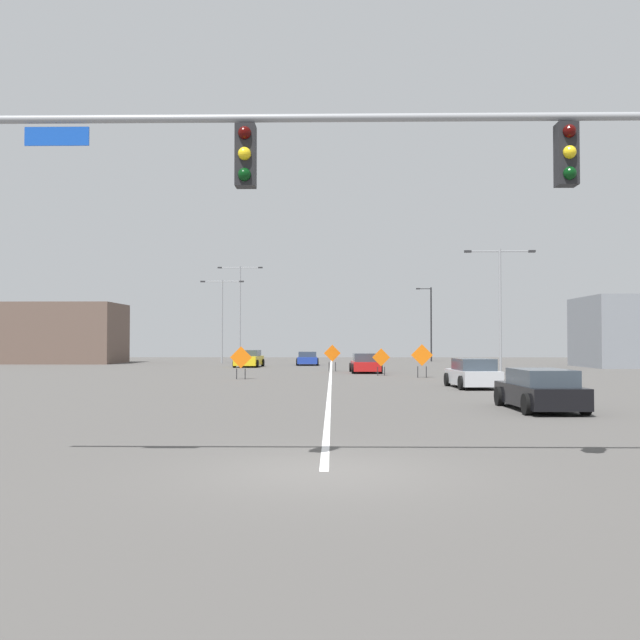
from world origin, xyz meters
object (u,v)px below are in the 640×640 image
object	(u,v)px
street_lamp_far_left	(500,299)
street_lamp_mid_right	(430,321)
construction_sign_median_far	(381,359)
construction_sign_right_lane	(332,355)
car_blue_far	(307,359)
traffic_signal_assembly	(544,176)
car_yellow_approaching	(249,359)
street_lamp_mid_left	(222,313)
car_red_near	(365,363)
construction_sign_left_lane	(422,357)
construction_sign_right_shoulder	(241,359)
car_silver_distant	(473,374)
street_lamp_near_left	(240,306)
car_black_passing	(540,390)

from	to	relation	value
street_lamp_far_left	street_lamp_mid_right	world-z (taller)	street_lamp_far_left
construction_sign_median_far	construction_sign_right_lane	size ratio (longest dim) A/B	0.90
car_blue_far	traffic_signal_assembly	bearing A→B (deg)	-83.75
construction_sign_right_lane	car_yellow_approaching	distance (m)	11.17
street_lamp_mid_left	car_red_near	xyz separation A→B (m)	(13.04, -20.56, -4.24)
construction_sign_left_lane	car_yellow_approaching	xyz separation A→B (m)	(-12.35, 17.66, -0.59)
construction_sign_right_shoulder	car_yellow_approaching	xyz separation A→B (m)	(-1.81, 19.66, -0.51)
construction_sign_right_shoulder	car_red_near	size ratio (longest dim) A/B	0.42
street_lamp_far_left	car_silver_distant	bearing A→B (deg)	-108.19
car_blue_far	street_lamp_near_left	bearing A→B (deg)	128.74
street_lamp_mid_right	car_black_passing	size ratio (longest dim) A/B	1.74
street_lamp_near_left	car_black_passing	bearing A→B (deg)	-72.69
traffic_signal_assembly	car_silver_distant	distance (m)	22.19
car_red_near	car_blue_far	size ratio (longest dim) A/B	1.01
street_lamp_near_left	construction_sign_left_lane	world-z (taller)	street_lamp_near_left
construction_sign_right_shoulder	car_blue_far	world-z (taller)	construction_sign_right_shoulder
street_lamp_mid_right	construction_sign_left_lane	distance (m)	34.69
street_lamp_mid_left	construction_sign_left_lane	world-z (taller)	street_lamp_mid_left
construction_sign_left_lane	car_silver_distant	bearing A→B (deg)	-82.85
car_yellow_approaching	car_blue_far	xyz separation A→B (m)	(4.75, 4.66, -0.09)
traffic_signal_assembly	car_black_passing	size ratio (longest dim) A/B	3.58
traffic_signal_assembly	street_lamp_near_left	distance (m)	63.85
street_lamp_far_left	construction_sign_right_lane	distance (m)	12.64
street_lamp_mid_left	car_red_near	bearing A→B (deg)	-57.61
street_lamp_far_left	car_yellow_approaching	size ratio (longest dim) A/B	1.74
traffic_signal_assembly	construction_sign_left_lane	size ratio (longest dim) A/B	8.17
street_lamp_near_left	car_yellow_approaching	world-z (taller)	street_lamp_near_left
street_lamp_mid_left	street_lamp_near_left	bearing A→B (deg)	74.10
traffic_signal_assembly	construction_sign_median_far	size ratio (longest dim) A/B	9.47
traffic_signal_assembly	street_lamp_mid_right	bearing A→B (deg)	84.03
street_lamp_mid_left	car_blue_far	distance (m)	10.70
street_lamp_near_left	street_lamp_far_left	bearing A→B (deg)	-53.84
street_lamp_near_left	construction_sign_right_shoulder	distance (m)	34.03
car_silver_distant	street_lamp_mid_left	bearing A→B (deg)	115.26
construction_sign_right_shoulder	car_red_near	world-z (taller)	construction_sign_right_shoulder
construction_sign_right_lane	construction_sign_right_shoulder	bearing A→B (deg)	-115.32
street_lamp_mid_right	construction_sign_median_far	distance (m)	32.65
street_lamp_mid_left	street_lamp_mid_right	size ratio (longest dim) A/B	1.03
construction_sign_left_lane	car_yellow_approaching	distance (m)	21.55
traffic_signal_assembly	street_lamp_mid_left	size ratio (longest dim) A/B	2.00
car_black_passing	street_lamp_mid_left	bearing A→B (deg)	110.06
street_lamp_far_left	construction_sign_right_shoulder	distance (m)	17.34
street_lamp_mid_left	street_lamp_near_left	size ratio (longest dim) A/B	0.82
construction_sign_right_lane	car_blue_far	distance (m)	13.55
street_lamp_far_left	street_lamp_mid_right	xyz separation A→B (m)	(-0.40, 30.63, -0.53)
construction_sign_right_lane	car_yellow_approaching	xyz separation A→B (m)	(-7.01, 8.68, -0.54)
traffic_signal_assembly	street_lamp_mid_left	world-z (taller)	street_lamp_mid_left
street_lamp_far_left	construction_sign_median_far	size ratio (longest dim) A/B	4.72
construction_sign_left_lane	car_red_near	xyz separation A→B (m)	(-3.06, 6.61, -0.62)
car_red_near	street_lamp_near_left	bearing A→B (deg)	115.51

